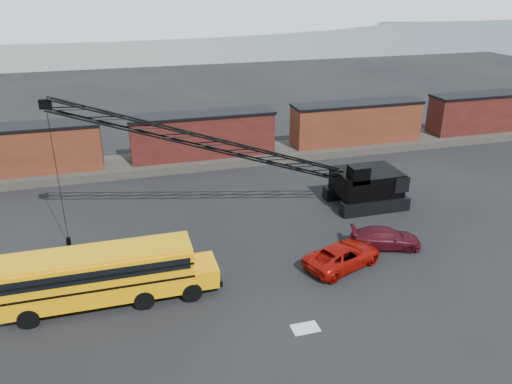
# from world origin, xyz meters

# --- Properties ---
(ground) EXTENTS (160.00, 160.00, 0.00)m
(ground) POSITION_xyz_m (0.00, 0.00, 0.00)
(ground) COLOR black
(ground) RESTS_ON ground
(gravel_berm) EXTENTS (120.00, 5.00, 0.70)m
(gravel_berm) POSITION_xyz_m (0.00, 22.00, 0.35)
(gravel_berm) COLOR #4D463F
(gravel_berm) RESTS_ON ground
(boxcar_west_near) EXTENTS (13.70, 3.10, 4.17)m
(boxcar_west_near) POSITION_xyz_m (-16.00, 22.00, 2.76)
(boxcar_west_near) COLOR #4E2116
(boxcar_west_near) RESTS_ON gravel_berm
(boxcar_mid) EXTENTS (13.70, 3.10, 4.17)m
(boxcar_mid) POSITION_xyz_m (0.00, 22.00, 2.76)
(boxcar_mid) COLOR #521A17
(boxcar_mid) RESTS_ON gravel_berm
(boxcar_east_near) EXTENTS (13.70, 3.10, 4.17)m
(boxcar_east_near) POSITION_xyz_m (16.00, 22.00, 2.76)
(boxcar_east_near) COLOR #4E2116
(boxcar_east_near) RESTS_ON gravel_berm
(boxcar_east_far) EXTENTS (13.70, 3.10, 4.17)m
(boxcar_east_far) POSITION_xyz_m (32.00, 22.00, 2.76)
(boxcar_east_far) COLOR #521A17
(boxcar_east_far) RESTS_ON gravel_berm
(snow_patch) EXTENTS (1.40, 0.90, 0.02)m
(snow_patch) POSITION_xyz_m (0.50, -4.00, 0.01)
(snow_patch) COLOR silver
(snow_patch) RESTS_ON ground
(school_bus) EXTENTS (11.65, 2.65, 3.19)m
(school_bus) POSITION_xyz_m (-9.13, 1.10, 1.79)
(school_bus) COLOR #FCA505
(school_bus) RESTS_ON ground
(red_pickup) EXTENTS (5.74, 4.11, 1.45)m
(red_pickup) POSITION_xyz_m (4.88, 1.03, 0.73)
(red_pickup) COLOR #A10E07
(red_pickup) RESTS_ON ground
(maroon_suv) EXTENTS (4.95, 3.22, 1.33)m
(maroon_suv) POSITION_xyz_m (8.63, 2.43, 0.67)
(maroon_suv) COLOR #450C15
(maroon_suv) RESTS_ON ground
(crawler_crane) EXTENTS (25.41, 4.20, 10.14)m
(crawler_crane) POSITION_xyz_m (-0.04, 8.86, 5.54)
(crawler_crane) COLOR black
(crawler_crane) RESTS_ON ground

